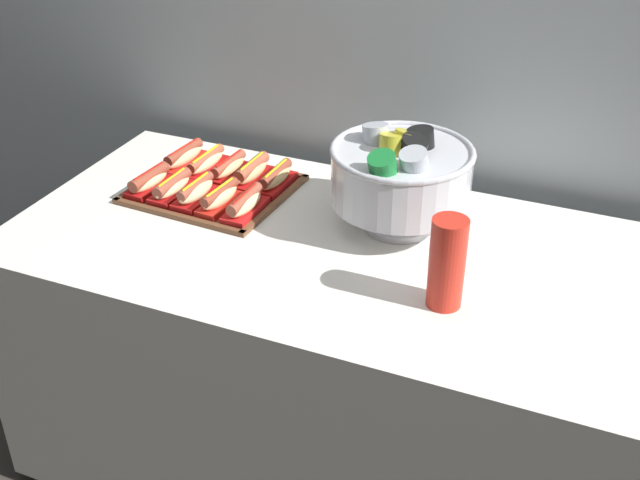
{
  "coord_description": "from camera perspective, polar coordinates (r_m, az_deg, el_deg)",
  "views": [
    {
      "loc": [
        0.65,
        -1.57,
        1.8
      ],
      "look_at": [
        -0.02,
        -0.0,
        0.77
      ],
      "focal_mm": 45.53,
      "sensor_mm": 36.0,
      "label": 1
    }
  ],
  "objects": [
    {
      "name": "ground_plane",
      "position": [
        2.48,
        0.42,
        -15.53
      ],
      "size": [
        10.0,
        10.0,
        0.0
      ],
      "primitive_type": "plane",
      "color": "#38332D"
    },
    {
      "name": "buffet_table",
      "position": [
        2.2,
        0.47,
        -8.28
      ],
      "size": [
        1.59,
        0.81,
        0.77
      ],
      "color": "white",
      "rests_on": "ground_plane"
    },
    {
      "name": "serving_tray",
      "position": [
        2.24,
        -7.49,
        3.52
      ],
      "size": [
        0.42,
        0.38,
        0.01
      ],
      "color": "brown",
      "rests_on": "buffet_table"
    },
    {
      "name": "hot_dog_0",
      "position": [
        2.25,
        -11.9,
        4.06
      ],
      "size": [
        0.08,
        0.16,
        0.06
      ],
      "color": "#B21414",
      "rests_on": "serving_tray"
    },
    {
      "name": "hot_dog_1",
      "position": [
        2.21,
        -10.33,
        3.67
      ],
      "size": [
        0.07,
        0.16,
        0.06
      ],
      "color": "#B21414",
      "rests_on": "serving_tray"
    },
    {
      "name": "hot_dog_2",
      "position": [
        2.17,
        -8.72,
        3.34
      ],
      "size": [
        0.07,
        0.16,
        0.06
      ],
      "color": "#B21414",
      "rests_on": "serving_tray"
    },
    {
      "name": "hot_dog_3",
      "position": [
        2.13,
        -7.04,
        2.95
      ],
      "size": [
        0.07,
        0.16,
        0.06
      ],
      "color": "red",
      "rests_on": "serving_tray"
    },
    {
      "name": "hot_dog_4",
      "position": [
        2.09,
        -5.31,
        2.51
      ],
      "size": [
        0.07,
        0.16,
        0.06
      ],
      "color": "red",
      "rests_on": "serving_tray"
    },
    {
      "name": "hot_dog_5",
      "position": [
        2.37,
        -9.54,
        5.76
      ],
      "size": [
        0.08,
        0.18,
        0.06
      ],
      "color": "red",
      "rests_on": "serving_tray"
    },
    {
      "name": "hot_dog_6",
      "position": [
        2.33,
        -8.01,
        5.37
      ],
      "size": [
        0.07,
        0.17,
        0.06
      ],
      "color": "#B21414",
      "rests_on": "serving_tray"
    },
    {
      "name": "hot_dog_7",
      "position": [
        2.29,
        -6.43,
        5.04
      ],
      "size": [
        0.07,
        0.16,
        0.06
      ],
      "color": "#B21414",
      "rests_on": "serving_tray"
    },
    {
      "name": "hot_dog_8",
      "position": [
        2.25,
        -4.81,
        4.78
      ],
      "size": [
        0.06,
        0.16,
        0.07
      ],
      "color": "#B21414",
      "rests_on": "serving_tray"
    },
    {
      "name": "hot_dog_9",
      "position": [
        2.22,
        -3.13,
        4.35
      ],
      "size": [
        0.06,
        0.16,
        0.06
      ],
      "color": "#B21414",
      "rests_on": "serving_tray"
    },
    {
      "name": "punch_bowl",
      "position": [
        1.99,
        5.71,
        4.7
      ],
      "size": [
        0.35,
        0.35,
        0.26
      ],
      "color": "silver",
      "rests_on": "buffet_table"
    },
    {
      "name": "cup_stack",
      "position": [
        1.74,
        8.92,
        -1.61
      ],
      "size": [
        0.08,
        0.08,
        0.21
      ],
      "color": "red",
      "rests_on": "buffet_table"
    }
  ]
}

